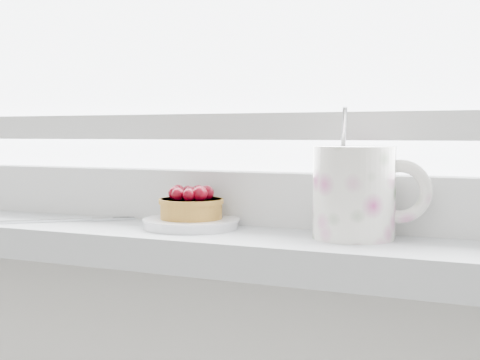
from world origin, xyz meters
The scene contains 4 objects.
saucer centered at (-0.04, 1.90, 0.95)m, with size 0.12×0.12×0.01m, color white.
raspberry_tart centered at (-0.04, 1.90, 0.97)m, with size 0.08×0.08×0.04m.
floral_mug centered at (0.18, 1.90, 1.00)m, with size 0.14×0.11×0.15m.
fork centered at (-0.22, 1.88, 0.94)m, with size 0.15×0.13×0.00m.
Camera 1 is at (0.37, 1.15, 1.06)m, focal length 50.00 mm.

